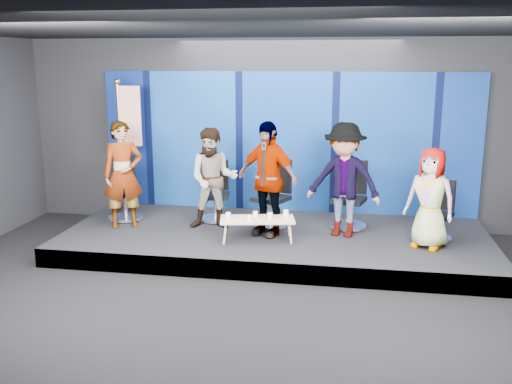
% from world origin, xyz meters
% --- Properties ---
extents(ground, '(10.00, 10.00, 0.00)m').
position_xyz_m(ground, '(0.00, 0.00, 0.00)').
color(ground, black).
rests_on(ground, ground).
extents(room_walls, '(10.02, 8.02, 3.51)m').
position_xyz_m(room_walls, '(0.00, 0.00, 2.43)').
color(room_walls, black).
rests_on(room_walls, ground).
extents(riser, '(7.00, 3.00, 0.30)m').
position_xyz_m(riser, '(0.00, 2.50, 0.15)').
color(riser, black).
rests_on(riser, ground).
extents(backdrop, '(7.00, 0.08, 2.60)m').
position_xyz_m(backdrop, '(0.00, 3.95, 1.60)').
color(backdrop, '#06114C').
rests_on(backdrop, riser).
extents(chair_a, '(0.85, 0.85, 1.12)m').
position_xyz_m(chair_a, '(-2.79, 2.84, 0.67)').
color(chair_a, silver).
rests_on(chair_a, riser).
extents(panelist_a, '(0.79, 0.69, 1.82)m').
position_xyz_m(panelist_a, '(-2.59, 2.37, 1.21)').
color(panelist_a, black).
rests_on(panelist_a, riser).
extents(chair_b, '(0.67, 0.67, 1.06)m').
position_xyz_m(chair_b, '(-1.16, 3.05, 0.65)').
color(chair_b, silver).
rests_on(chair_b, riser).
extents(panelist_b, '(0.91, 0.75, 1.71)m').
position_xyz_m(panelist_b, '(-1.06, 2.56, 1.16)').
color(panelist_b, black).
rests_on(panelist_b, riser).
extents(chair_c, '(0.86, 0.86, 1.15)m').
position_xyz_m(chair_c, '(-0.09, 2.84, 0.68)').
color(chair_c, silver).
rests_on(chair_c, riser).
extents(panelist_c, '(1.19, 0.87, 1.87)m').
position_xyz_m(panelist_c, '(-0.12, 2.34, 1.23)').
color(panelist_c, black).
rests_on(panelist_c, riser).
extents(chair_d, '(0.79, 0.79, 1.14)m').
position_xyz_m(chair_d, '(1.21, 3.00, 0.68)').
color(chair_d, silver).
rests_on(chair_d, riser).
extents(panelist_d, '(1.33, 0.97, 1.85)m').
position_xyz_m(panelist_d, '(1.10, 2.50, 1.23)').
color(panelist_d, black).
rests_on(panelist_d, riser).
extents(chair_e, '(0.73, 0.73, 0.95)m').
position_xyz_m(chair_e, '(2.60, 2.57, 0.61)').
color(chair_e, silver).
rests_on(chair_e, riser).
extents(panelist_e, '(0.90, 0.79, 1.54)m').
position_xyz_m(panelist_e, '(2.41, 2.10, 1.07)').
color(panelist_e, black).
rests_on(panelist_e, riser).
extents(coffee_table, '(1.24, 0.72, 0.36)m').
position_xyz_m(coffee_table, '(-0.22, 2.01, 0.63)').
color(coffee_table, tan).
rests_on(coffee_table, riser).
extents(mug_a, '(0.08, 0.08, 0.09)m').
position_xyz_m(mug_a, '(-0.68, 1.93, 0.71)').
color(mug_a, white).
rests_on(mug_a, coffee_table).
extents(mug_b, '(0.07, 0.07, 0.08)m').
position_xyz_m(mug_b, '(-0.32, 1.87, 0.70)').
color(mug_b, white).
rests_on(mug_b, coffee_table).
extents(mug_c, '(0.08, 0.08, 0.09)m').
position_xyz_m(mug_c, '(-0.27, 2.10, 0.70)').
color(mug_c, white).
rests_on(mug_c, coffee_table).
extents(mug_d, '(0.08, 0.08, 0.10)m').
position_xyz_m(mug_d, '(-0.02, 2.03, 0.71)').
color(mug_d, white).
rests_on(mug_d, coffee_table).
extents(mug_e, '(0.09, 0.09, 0.10)m').
position_xyz_m(mug_e, '(0.21, 2.21, 0.71)').
color(mug_e, white).
rests_on(mug_e, coffee_table).
extents(flag_stand, '(0.57, 0.33, 2.48)m').
position_xyz_m(flag_stand, '(-2.87, 3.27, 1.62)').
color(flag_stand, black).
rests_on(flag_stand, riser).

